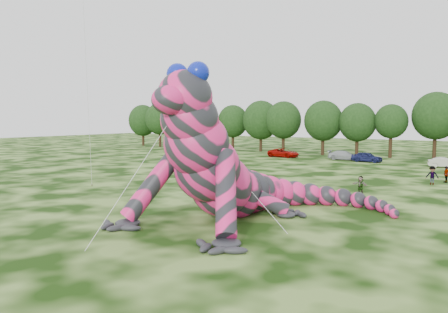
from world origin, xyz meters
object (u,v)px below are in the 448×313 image
tree_5 (261,126)px  tree_8 (357,130)px  tree_6 (283,127)px  spectator_4 (192,156)px  spectator_1 (241,173)px  tree_0 (143,125)px  spectator_3 (446,174)px  tree_2 (181,125)px  tree_10 (435,126)px  car_0 (198,150)px  car_2 (283,153)px  tree_1 (160,125)px  spectator_2 (432,175)px  inflatable_gecko (234,143)px  car_1 (216,151)px  car_4 (367,157)px  spectator_5 (360,185)px  flying_kite (83,4)px  tree_7 (323,128)px  tree_9 (391,131)px  tree_4 (233,127)px  car_3 (344,155)px  car_5 (445,163)px  tree_3 (204,126)px

tree_5 → tree_8: (18.91, -1.45, -0.43)m
tree_6 → spectator_4: (-3.70, -22.90, -3.81)m
spectator_1 → tree_5: bearing=166.3°
tree_6 → tree_8: bearing=1.3°
tree_0 → spectator_3: 71.79m
tree_2 → tree_10: 50.42m
car_0 → car_2: (15.96, 2.07, 0.09)m
tree_1 → spectator_2: bearing=-25.7°
inflatable_gecko → tree_2: bearing=134.3°
car_0 → car_2: 16.09m
car_1 → car_0: bearing=83.2°
tree_1 → tree_8: tree_1 is taller
spectator_2 → car_1: bearing=154.2°
tree_8 → car_4: size_ratio=2.03×
car_0 → spectator_5: spectator_5 is taller
tree_8 → car_4: tree_8 is taller
flying_kite → tree_10: bearing=67.6°
tree_7 → tree_8: 5.87m
car_1 → spectator_1: 30.93m
tree_9 → tree_4: bearing=177.5°
tree_10 → car_3: (-11.44, -8.82, -4.54)m
tree_6 → spectator_3: tree_6 is taller
tree_7 → car_0: 22.50m
tree_0 → tree_9: tree_0 is taller
tree_6 → tree_10: (24.95, 1.89, 0.51)m
tree_9 → car_0: size_ratio=2.31×
car_2 → car_5: (24.07, -2.48, -0.07)m
car_5 → spectator_5: spectator_5 is taller
tree_6 → tree_7: tree_6 is taller
tree_3 → tree_6: tree_6 is taller
tree_5 → spectator_3: 43.95m
car_0 → tree_5: bearing=-32.1°
car_5 → spectator_1: spectator_1 is taller
tree_4 → tree_9: tree_4 is taller
spectator_5 → flying_kite: bearing=-125.3°
car_2 → car_4: car_4 is taller
car_1 → spectator_2: 39.80m
tree_2 → car_2: bearing=-18.5°
spectator_2 → spectator_1: spectator_2 is taller
tree_10 → car_0: 39.33m
tree_2 → spectator_5: (49.42, -38.20, -4.04)m
tree_10 → spectator_1: (-13.50, -36.58, -4.43)m
tree_5 → car_2: bearing=-45.7°
tree_8 → tree_10: bearing=7.8°
flying_kite → tree_4: bearing=108.0°
tree_6 → tree_7: bearing=0.9°
tree_4 → car_2: tree_4 is taller
tree_5 → flying_kite: bearing=-78.9°
car_0 → spectator_3: (41.62, -14.95, 0.18)m
spectator_4 → car_0: bearing=172.1°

